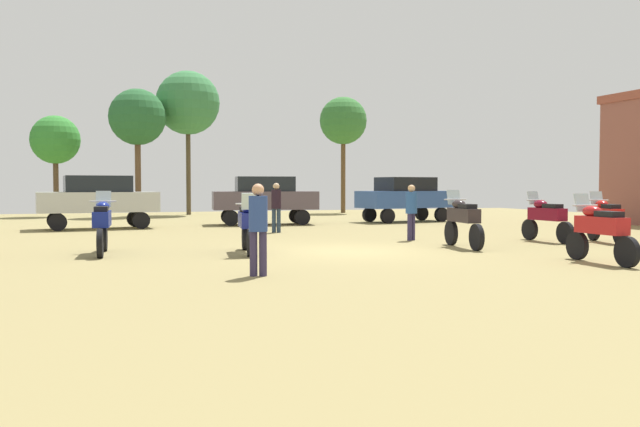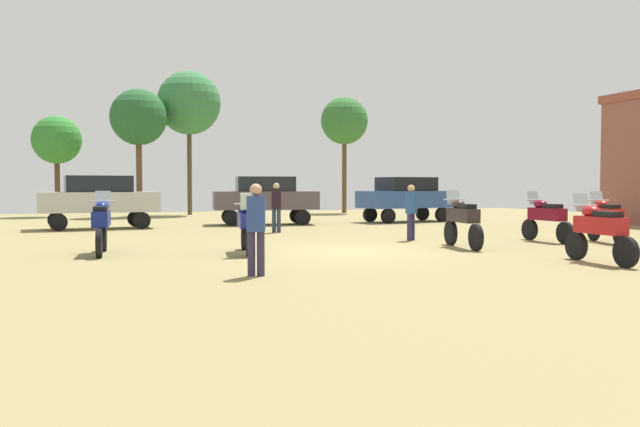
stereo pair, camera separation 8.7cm
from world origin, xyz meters
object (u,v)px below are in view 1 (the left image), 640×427
Objects in this scene: car_2 at (406,196)px; tree_5 at (188,103)px; motorcycle_9 at (546,217)px; motorcycle_6 at (102,223)px; tree_2 at (55,140)px; person_2 at (411,208)px; person_3 at (276,204)px; tree_1 at (343,121)px; tree_4 at (137,118)px; motorcycle_3 at (247,223)px; car_3 at (98,198)px; motorcycle_8 at (463,219)px; person_1 at (258,222)px; motorcycle_2 at (606,218)px; car_1 at (265,197)px; motorcycle_5 at (600,229)px.

tree_5 is at bearing 28.85° from car_2.
motorcycle_6 is at bearing 175.79° from motorcycle_9.
person_2 is at bearing -61.30° from tree_2.
person_3 is 16.02m from tree_5.
motorcycle_9 is 21.48m from tree_1.
tree_4 reaches higher than motorcycle_6.
car_2 is 2.74× the size of person_2.
motorcycle_3 is 22.34m from tree_5.
person_3 is (-6.44, 6.12, 0.29)m from motorcycle_9.
car_3 is (-0.04, 9.76, 0.43)m from motorcycle_6.
tree_2 reaches higher than motorcycle_8.
motorcycle_3 is at bearing -179.57° from motorcycle_9.
motorcycle_3 is 14.89m from car_2.
person_1 is at bearing -88.57° from tree_4.
tree_2 reaches higher than motorcycle_2.
motorcycle_2 is at bearing -60.52° from tree_4.
tree_4 is at bearing -21.14° from tree_2.
person_2 is at bearing -29.56° from person_3.
car_1 is 13.96m from tree_2.
car_1 is at bearing 72.79° from person_2.
person_1 is (-0.69, -4.00, 0.25)m from motorcycle_3.
motorcycle_8 is at bearing 104.78° from motorcycle_5.
motorcycle_6 reaches higher than motorcycle_9.
car_3 reaches higher than person_3.
tree_1 is at bearing -14.39° from car_2.
tree_4 is (-6.95, 20.70, 4.42)m from motorcycle_8.
motorcycle_3 is 0.51× the size of car_3.
motorcycle_3 is 5.81m from person_2.
tree_5 reaches higher than car_1.
tree_4 is (-11.67, 20.64, 4.44)m from motorcycle_2.
car_2 is 0.57× the size of tree_5.
person_3 is at bearing 134.55° from motorcycle_9.
motorcycle_8 is 25.08m from tree_2.
tree_2 is at bearing 121.78° from motorcycle_9.
tree_1 is at bearing 4.85° from tree_4.
person_1 is at bearing -175.12° from car_3.
car_1 is 0.67× the size of tree_4.
tree_5 is (4.81, 20.76, 5.45)m from motorcycle_6.
car_3 reaches higher than person_1.
car_3 is at bearing 102.62° from car_1.
motorcycle_3 reaches higher than motorcycle_5.
person_1 is at bearing -79.70° from tree_2.
motorcycle_9 is (12.22, -0.49, -0.02)m from motorcycle_6.
motorcycle_3 is at bearing -10.42° from motorcycle_6.
person_3 is at bearing 121.95° from motorcycle_8.
car_2 is 10.14m from person_2.
tree_5 is (2.19, 25.61, 5.22)m from person_1.
motorcycle_2 is at bearing -29.65° from motorcycle_9.
motorcycle_8 is 0.51× the size of car_3.
motorcycle_3 is at bearing -93.97° from tree_5.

